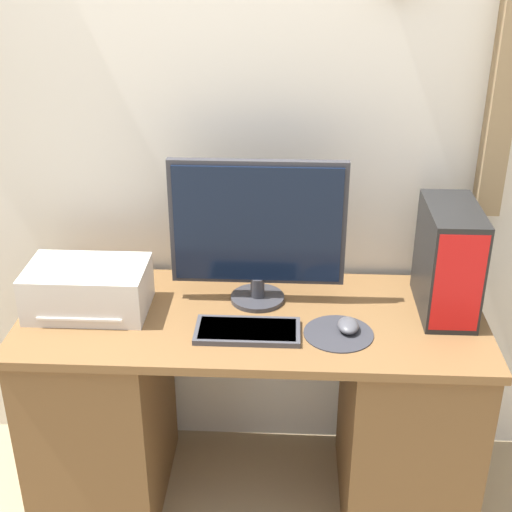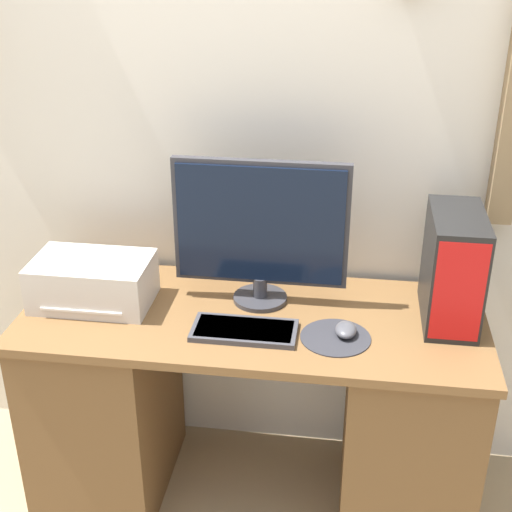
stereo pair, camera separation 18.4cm
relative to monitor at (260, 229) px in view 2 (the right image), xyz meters
name	(u,v)px [view 2 (the right image)]	position (x,y,z in m)	size (l,w,h in m)	color
wall_back	(267,114)	(-0.01, 0.26, 0.31)	(6.40, 0.13, 2.74)	silver
desk	(253,407)	(-0.01, -0.10, -0.65)	(1.54, 0.63, 0.78)	brown
monitor	(260,229)	(0.00, 0.00, 0.00)	(0.58, 0.18, 0.50)	#333338
keyboard	(244,330)	(-0.02, -0.22, -0.26)	(0.33, 0.16, 0.02)	#3D3D42
mousepad	(335,338)	(0.27, -0.21, -0.27)	(0.22, 0.22, 0.00)	#2D2D33
mouse	(346,330)	(0.30, -0.19, -0.25)	(0.07, 0.09, 0.04)	#4C4C51
computer_tower	(453,268)	(0.62, -0.04, -0.08)	(0.17, 0.33, 0.37)	black
printer	(93,282)	(-0.56, -0.10, -0.19)	(0.39, 0.25, 0.16)	beige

